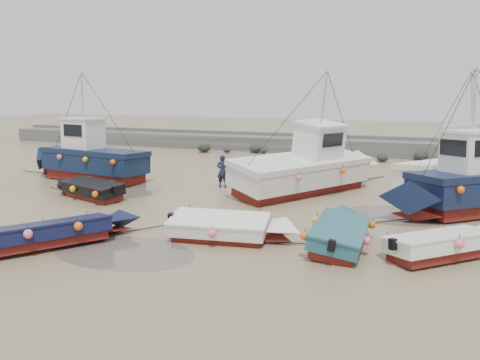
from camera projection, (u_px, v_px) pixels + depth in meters
The scene contains 16 objects.
ground at pixel (226, 230), 18.14m from camera, with size 120.00×120.00×0.00m, color #8D7D57.
seawall at pixel (320, 146), 38.39m from camera, with size 60.00×4.92×1.50m.
puddle_a at pixel (124, 252), 15.73m from camera, with size 5.07×5.07×0.01m, color #5B534A.
puddle_b at pixel (395, 215), 20.19m from camera, with size 4.11×4.11×0.01m, color #5B534A.
puddle_c at pixel (121, 190), 24.96m from camera, with size 4.56×4.56×0.01m, color #5B534A.
puddle_d at pixel (304, 184), 26.48m from camera, with size 5.26×5.26×0.01m, color #5B534A.
dinghy_1 at pixel (60, 229), 16.44m from camera, with size 4.69×5.49×1.43m.
dinghy_2 at pixel (340, 229), 16.39m from camera, with size 2.25×6.00×1.43m.
dinghy_3 at pixel (450, 241), 15.14m from camera, with size 4.91×4.33×1.43m.
dinghy_4 at pixel (89, 187), 23.25m from camera, with size 5.61×2.78×1.43m.
dinghy_5 at pixel (229, 225), 16.89m from camera, with size 5.85×2.29×1.43m.
cabin_boat_0 at pixel (87, 157), 27.51m from camera, with size 9.63×3.56×6.22m.
cabin_boat_1 at pixel (308, 167), 24.51m from camera, with size 7.40×9.78×6.22m.
cabin_boat_2 at pixel (477, 183), 20.22m from camera, with size 8.75×7.05×6.22m.
cabin_boat_3 at pixel (471, 169), 23.79m from camera, with size 7.67×8.39×6.22m.
person at pixel (223, 187), 25.66m from camera, with size 0.66×0.43×1.80m, color #181A33.
Camera 1 is at (6.14, -16.27, 5.52)m, focal length 35.00 mm.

